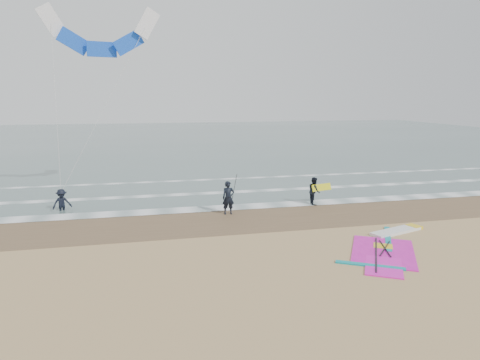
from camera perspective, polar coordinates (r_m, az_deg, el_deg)
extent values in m
plane|color=tan|center=(16.79, 10.01, -10.35)|extent=(120.00, 120.00, 0.00)
cube|color=#47605E|center=(62.98, -7.00, 5.45)|extent=(120.00, 80.00, 0.02)
cube|color=brown|center=(22.15, 4.05, -4.90)|extent=(120.00, 5.00, 0.01)
cube|color=white|center=(24.18, 2.55, -3.45)|extent=(120.00, 1.20, 0.02)
cube|color=white|center=(27.77, 0.50, -1.53)|extent=(120.00, 0.70, 0.02)
cube|color=white|center=(32.07, -1.33, 0.18)|extent=(120.00, 0.50, 0.01)
cube|color=white|center=(20.85, 20.07, -6.42)|extent=(2.75, 1.46, 0.13)
cube|color=yellow|center=(21.78, 22.17, -5.81)|extent=(0.66, 0.76, 0.14)
cube|color=#EB1DBC|center=(18.15, 18.53, -9.05)|extent=(3.75, 4.15, 0.04)
cube|color=#EB1DBC|center=(16.65, 18.61, -10.89)|extent=(2.08, 2.31, 0.05)
cube|color=#0C8C99|center=(19.81, 19.13, -7.38)|extent=(1.92, 3.09, 0.05)
cube|color=#0C8C99|center=(16.61, 16.94, -10.83)|extent=(2.25, 1.44, 0.05)
cube|color=yellow|center=(18.74, 18.53, -8.39)|extent=(0.97, 0.93, 0.06)
cylinder|color=black|center=(17.76, 17.69, -9.33)|extent=(1.98, 3.37, 0.06)
cylinder|color=black|center=(18.42, 18.77, -8.60)|extent=(1.32, 1.46, 0.04)
cylinder|color=black|center=(18.42, 18.77, -8.60)|extent=(0.64, 1.85, 0.04)
imported|color=black|center=(22.38, -1.57, -2.39)|extent=(0.65, 0.44, 1.76)
imported|color=black|center=(24.78, 9.86, -1.44)|extent=(0.71, 0.85, 1.58)
imported|color=black|center=(24.93, -22.71, -2.10)|extent=(1.16, 0.96, 1.56)
cylinder|color=black|center=(22.34, -0.82, -1.32)|extent=(0.17, 0.86, 1.82)
cube|color=yellow|center=(24.80, 10.82, -0.96)|extent=(1.30, 0.51, 0.39)
cube|color=white|center=(27.83, -23.90, 18.93)|extent=(1.57, 0.51, 1.90)
cube|color=blue|center=(27.51, -21.32, 16.85)|extent=(1.86, 0.59, 1.60)
cube|color=blue|center=(27.30, -17.95, 16.25)|extent=(1.66, 0.54, 0.87)
cube|color=blue|center=(27.26, -14.65, 17.29)|extent=(1.86, 0.59, 1.60)
cube|color=white|center=(27.41, -12.29, 19.73)|extent=(1.57, 0.51, 1.90)
cylinder|color=beige|center=(25.94, -23.34, 9.24)|extent=(0.39, 3.15, 9.33)
cylinder|color=beige|center=(25.59, -17.42, 9.62)|extent=(4.95, 3.16, 9.34)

